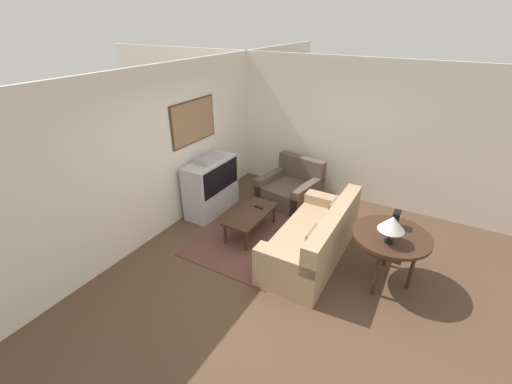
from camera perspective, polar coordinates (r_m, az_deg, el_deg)
The scene contains 12 objects.
ground_plane at distance 5.29m, azimuth 3.59°, elevation -11.55°, with size 12.00×12.00×0.00m, color brown.
wall_back at distance 5.75m, azimuth -15.34°, elevation 6.36°, with size 12.00×0.10×2.70m.
wall_right at distance 6.89m, azimuth 14.00°, elevation 9.89°, with size 0.06×12.00×2.70m.
area_rug at distance 5.90m, azimuth 0.11°, elevation -6.80°, with size 2.33×1.61×0.01m.
tv at distance 6.39m, azimuth -7.45°, elevation 1.06°, with size 1.12×0.48×1.10m.
couch at distance 5.27m, azimuth 9.66°, elevation -7.87°, with size 2.02×0.90×0.88m.
armchair at distance 6.80m, azimuth 5.85°, elevation 0.50°, with size 1.13×1.14×0.84m.
coffee_table at distance 5.72m, azimuth -0.87°, elevation -3.86°, with size 1.05×0.49×0.40m.
console_table at distance 4.89m, azimuth 21.62°, elevation -7.30°, with size 1.02×1.02×0.76m.
table_lamp at distance 4.55m, azimuth 21.75°, elevation -4.91°, with size 0.33×0.33×0.37m.
mantel_clock at distance 4.99m, azimuth 22.31°, elevation -4.22°, with size 0.16×0.10×0.23m.
remote at distance 5.84m, azimuth 0.42°, elevation -2.54°, with size 0.07×0.16×0.02m.
Camera 1 is at (-3.73, -1.78, 3.32)m, focal length 24.00 mm.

